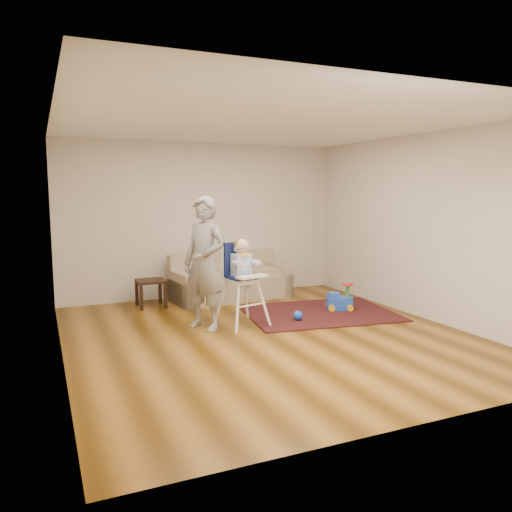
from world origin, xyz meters
name	(u,v)px	position (x,y,z in m)	size (l,w,h in m)	color
ground	(268,336)	(0.00, 0.00, 0.00)	(5.50, 5.50, 0.00)	#4A2C06
room_envelope	(252,191)	(0.00, 0.53, 1.88)	(5.04, 5.52, 2.72)	beige
sofa	(231,276)	(0.36, 2.30, 0.40)	(2.15, 1.10, 0.80)	tan
side_table	(151,293)	(-1.06, 2.23, 0.22)	(0.45, 0.45, 0.45)	black
area_rug	(319,313)	(1.22, 0.76, 0.01)	(2.22, 1.67, 0.02)	black
ride_on_toy	(339,296)	(1.60, 0.79, 0.23)	(0.38, 0.27, 0.42)	blue
toy_ball	(298,315)	(0.70, 0.48, 0.09)	(0.14, 0.14, 0.14)	blue
high_chair	(242,284)	(-0.12, 0.61, 0.59)	(0.67, 0.67, 1.23)	white
adult	(204,263)	(-0.65, 0.66, 0.90)	(0.66, 0.43, 1.81)	gray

